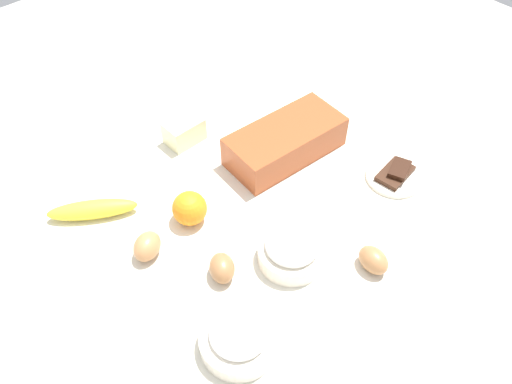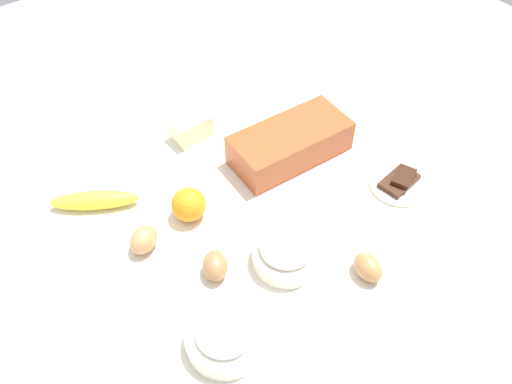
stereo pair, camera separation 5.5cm
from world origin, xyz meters
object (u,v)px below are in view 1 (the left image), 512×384
Objects in this scene: butter_block at (184,131)px; egg_loose at (147,246)px; banana at (92,210)px; orange_fruit at (190,208)px; egg_beside_bowl at (222,268)px; flour_bowl at (292,250)px; chocolate_plate at (395,175)px; egg_near_butter at (373,260)px; sugar_bowl at (239,337)px; loaf_pan at (285,141)px.

butter_block reaches higher than egg_loose.
banana is 0.21m from orange_fruit.
banana is 2.90× the size of egg_beside_bowl.
orange_fruit is 1.13× the size of egg_beside_bowl.
flour_bowl is 1.97× the size of egg_loose.
egg_beside_bowl is at bearing 171.78° from chocolate_plate.
egg_near_butter is at bearing -152.56° from chocolate_plate.
egg_loose is (-0.00, 0.27, -0.00)m from sugar_bowl.
banana is 0.17m from egg_loose.
orange_fruit is at bearing -173.75° from loaf_pan.
butter_block is (-0.15, 0.20, -0.01)m from loaf_pan.
banana is at bearing 94.53° from sugar_bowl.
orange_fruit reaches higher than butter_block.
flour_bowl is 0.23m from orange_fruit.
orange_fruit is at bearing 68.38° from sugar_bowl.
sugar_bowl is at bearing -117.43° from butter_block.
orange_fruit is 0.12m from egg_loose.
loaf_pan is 0.25m from butter_block.
egg_beside_bowl is (-0.33, -0.16, -0.02)m from loaf_pan.
orange_fruit is 0.82× the size of butter_block.
butter_block is 0.51m from chocolate_plate.
sugar_bowl is at bearing -85.47° from banana.
egg_loose is at bearing 158.98° from chocolate_plate.
loaf_pan reaches higher than egg_near_butter.
egg_beside_bowl is at bearing -104.84° from orange_fruit.
flour_bowl is 0.16m from egg_near_butter.
flour_bowl is at bearing 179.58° from chocolate_plate.
flour_bowl reaches higher than banana.
orange_fruit is at bearing 111.38° from flour_bowl.
sugar_bowl is 0.74× the size of banana.
orange_fruit is at bearing 152.40° from chocolate_plate.
sugar_bowl is 2.10× the size of egg_near_butter.
butter_block is at bearing 82.17° from flour_bowl.
loaf_pan is 3.92× the size of orange_fruit.
loaf_pan is 0.29m from orange_fruit.
butter_block is 0.34m from egg_loose.
flour_bowl reaches higher than egg_loose.
orange_fruit reaches higher than sugar_bowl.
egg_near_butter reaches higher than banana.
butter_block is 0.69× the size of chocolate_plate.
egg_loose reaches higher than egg_beside_bowl.
butter_block is (0.26, 0.49, 0.00)m from sugar_bowl.
flour_bowl is at bearing -127.78° from loaf_pan.
egg_beside_bowl is (-0.23, 0.19, 0.00)m from egg_near_butter.
egg_beside_bowl is at bearing -116.94° from butter_block.
loaf_pan is at bearing -17.88° from banana.
flour_bowl is at bearing -45.18° from egg_loose.
chocolate_plate is at bearing 27.44° from egg_near_butter.
flour_bowl is (-0.20, -0.23, -0.01)m from loaf_pan.
egg_near_butter is (0.34, -0.49, 0.00)m from banana.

